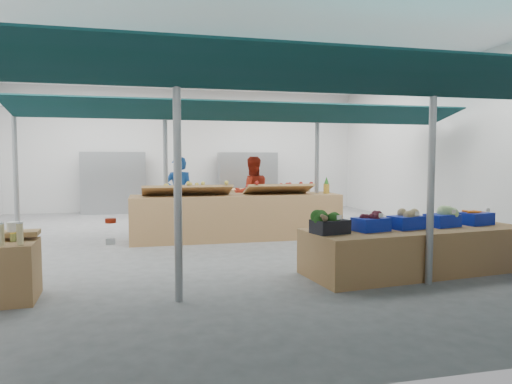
# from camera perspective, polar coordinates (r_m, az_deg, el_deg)

# --- Properties ---
(floor) EXTENTS (13.00, 13.00, 0.00)m
(floor) POSITION_cam_1_polar(r_m,az_deg,el_deg) (9.89, -5.18, -6.24)
(floor) COLOR #5F5F61
(floor) RESTS_ON ground
(hall) EXTENTS (13.00, 13.00, 13.00)m
(hall) POSITION_cam_1_polar(r_m,az_deg,el_deg) (11.20, -6.29, 8.53)
(hall) COLOR silver
(hall) RESTS_ON ground
(pole_grid) EXTENTS (10.00, 4.60, 3.00)m
(pole_grid) POSITION_cam_1_polar(r_m,az_deg,el_deg) (8.16, 1.67, 4.39)
(pole_grid) COLOR gray
(pole_grid) RESTS_ON floor
(awnings) EXTENTS (9.50, 7.08, 0.30)m
(awnings) POSITION_cam_1_polar(r_m,az_deg,el_deg) (8.23, 1.68, 11.15)
(awnings) COLOR #0B3131
(awnings) RESTS_ON pole_grid
(back_shelving_left) EXTENTS (2.00, 0.50, 2.00)m
(back_shelving_left) POSITION_cam_1_polar(r_m,az_deg,el_deg) (15.71, -17.33, 1.06)
(back_shelving_left) COLOR #B23F33
(back_shelving_left) RESTS_ON floor
(back_shelving_right) EXTENTS (2.00, 0.50, 2.00)m
(back_shelving_right) POSITION_cam_1_polar(r_m,az_deg,el_deg) (16.01, -1.06, 1.29)
(back_shelving_right) COLOR #B23F33
(back_shelving_right) RESTS_ON floor
(veg_counter) EXTENTS (3.68, 1.60, 0.69)m
(veg_counter) POSITION_cam_1_polar(r_m,az_deg,el_deg) (7.65, 19.37, -6.85)
(veg_counter) COLOR olive
(veg_counter) RESTS_ON floor
(fruit_counter) EXTENTS (4.62, 1.11, 0.99)m
(fruit_counter) POSITION_cam_1_polar(r_m,az_deg,el_deg) (10.20, -2.44, -3.11)
(fruit_counter) COLOR olive
(fruit_counter) RESTS_ON floor
(far_counter) EXTENTS (4.91, 2.43, 0.87)m
(far_counter) POSITION_cam_1_polar(r_m,az_deg,el_deg) (14.05, -3.22, -1.39)
(far_counter) COLOR olive
(far_counter) RESTS_ON floor
(vendor_left) EXTENTS (0.67, 0.44, 1.85)m
(vendor_left) POSITION_cam_1_polar(r_m,az_deg,el_deg) (11.10, -9.59, -0.36)
(vendor_left) COLOR #164291
(vendor_left) RESTS_ON floor
(vendor_right) EXTENTS (0.90, 0.70, 1.85)m
(vendor_right) POSITION_cam_1_polar(r_m,az_deg,el_deg) (11.35, -0.49, -0.21)
(vendor_right) COLOR #9D2313
(vendor_right) RESTS_ON floor
(crate_broccoli) EXTENTS (0.57, 0.46, 0.35)m
(crate_broccoli) POSITION_cam_1_polar(r_m,az_deg,el_deg) (6.71, 9.23, -3.79)
(crate_broccoli) COLOR black
(crate_broccoli) RESTS_ON veg_counter
(crate_beets) EXTENTS (0.57, 0.46, 0.29)m
(crate_beets) POSITION_cam_1_polar(r_m,az_deg,el_deg) (7.07, 14.16, -3.67)
(crate_beets) COLOR #0E219D
(crate_beets) RESTS_ON veg_counter
(crate_celeriac) EXTENTS (0.57, 0.46, 0.31)m
(crate_celeriac) POSITION_cam_1_polar(r_m,az_deg,el_deg) (7.45, 18.28, -3.28)
(crate_celeriac) COLOR #0E219D
(crate_celeriac) RESTS_ON veg_counter
(crate_cabbage) EXTENTS (0.57, 0.46, 0.35)m
(crate_cabbage) POSITION_cam_1_polar(r_m,az_deg,el_deg) (7.89, 22.25, -2.87)
(crate_cabbage) COLOR #0E219D
(crate_cabbage) RESTS_ON veg_counter
(crate_carrots) EXTENTS (0.57, 0.46, 0.29)m
(crate_carrots) POSITION_cam_1_polar(r_m,az_deg,el_deg) (8.38, 25.77, -2.92)
(crate_carrots) COLOR #0E219D
(crate_carrots) RESTS_ON veg_counter
(sparrow) EXTENTS (0.12, 0.09, 0.11)m
(sparrow) POSITION_cam_1_polar(r_m,az_deg,el_deg) (6.52, 8.54, -3.22)
(sparrow) COLOR brown
(sparrow) RESTS_ON crate_broccoli
(pole_ribbon) EXTENTS (0.12, 0.12, 0.28)m
(pole_ribbon) POSITION_cam_1_polar(r_m,az_deg,el_deg) (5.20, -17.72, -3.67)
(pole_ribbon) COLOR red
(pole_ribbon) RESTS_ON pole_grid
(apple_heap_yellow) EXTENTS (1.90, 0.71, 0.27)m
(apple_heap_yellow) POSITION_cam_1_polar(r_m,az_deg,el_deg) (9.89, -8.60, 0.47)
(apple_heap_yellow) COLOR #997247
(apple_heap_yellow) RESTS_ON fruit_counter
(apple_heap_red) EXTENTS (1.50, 0.71, 0.27)m
(apple_heap_red) POSITION_cam_1_polar(r_m,az_deg,el_deg) (10.25, 2.81, 0.63)
(apple_heap_red) COLOR #997247
(apple_heap_red) RESTS_ON fruit_counter
(pineapple) EXTENTS (0.14, 0.14, 0.39)m
(pineapple) POSITION_cam_1_polar(r_m,az_deg,el_deg) (10.62, 8.80, 0.79)
(pineapple) COLOR #8C6019
(pineapple) RESTS_ON fruit_counter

